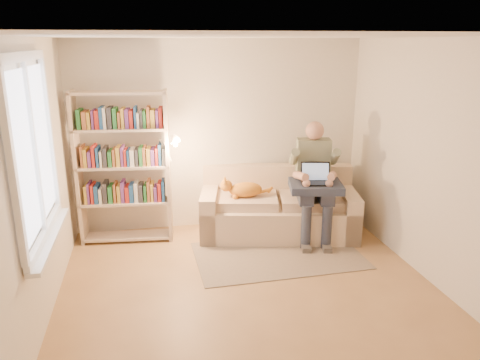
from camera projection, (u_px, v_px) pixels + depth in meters
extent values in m
plane|color=#997045|center=(256.00, 304.00, 4.75)|extent=(4.50, 4.50, 0.00)
cube|color=white|center=(258.00, 36.00, 4.01)|extent=(4.00, 4.50, 0.02)
cube|color=silver|center=(30.00, 195.00, 4.00)|extent=(0.02, 4.50, 2.60)
cube|color=silver|center=(448.00, 170.00, 4.76)|extent=(0.02, 4.50, 2.60)
cube|color=silver|center=(219.00, 136.00, 6.49)|extent=(4.00, 0.02, 2.60)
cube|color=silver|center=(365.00, 312.00, 2.27)|extent=(4.00, 0.02, 2.60)
plane|color=white|center=(33.00, 150.00, 4.09)|extent=(0.00, 1.50, 1.50)
cube|color=white|center=(22.00, 56.00, 3.87)|extent=(0.05, 1.50, 0.08)
cube|color=white|center=(45.00, 233.00, 4.32)|extent=(0.05, 1.50, 0.08)
cube|color=white|center=(34.00, 150.00, 4.09)|extent=(0.04, 0.05, 1.50)
cube|color=white|center=(50.00, 238.00, 4.34)|extent=(0.12, 1.52, 0.04)
cube|color=beige|center=(278.00, 219.00, 6.42)|extent=(2.23, 1.35, 0.44)
cube|color=beige|center=(277.00, 180.00, 6.64)|extent=(2.08, 0.64, 0.45)
cube|color=beige|center=(210.00, 212.00, 6.40)|extent=(0.40, 0.96, 0.63)
cube|color=beige|center=(347.00, 212.00, 6.39)|extent=(0.40, 0.96, 0.63)
cube|color=beige|center=(244.00, 200.00, 6.30)|extent=(1.00, 0.80, 0.13)
cube|color=beige|center=(314.00, 201.00, 6.29)|extent=(1.00, 0.80, 0.13)
cube|color=gray|center=(313.00, 161.00, 6.22)|extent=(0.48, 0.33, 0.60)
sphere|color=tan|center=(315.00, 131.00, 6.08)|extent=(0.24, 0.24, 0.24)
cube|color=#313544|center=(305.00, 194.00, 6.06)|extent=(0.27, 0.52, 0.19)
cube|color=#313544|center=(325.00, 194.00, 6.05)|extent=(0.27, 0.52, 0.19)
cylinder|color=#313544|center=(306.00, 227.00, 5.93)|extent=(0.13, 0.13, 0.58)
cylinder|color=#313544|center=(327.00, 227.00, 5.93)|extent=(0.13, 0.13, 0.58)
ellipsoid|color=#FFA331|center=(244.00, 190.00, 6.22)|extent=(0.49, 0.32, 0.20)
sphere|color=#FFA331|center=(225.00, 186.00, 6.16)|extent=(0.16, 0.16, 0.16)
cylinder|color=#FFA331|center=(262.00, 191.00, 6.28)|extent=(0.22, 0.09, 0.06)
cube|color=#262E43|center=(319.00, 186.00, 6.00)|extent=(0.76, 0.67, 0.10)
cube|color=black|center=(320.00, 183.00, 5.94)|extent=(0.42, 0.33, 0.02)
cube|color=black|center=(319.00, 171.00, 6.03)|extent=(0.39, 0.17, 0.24)
plane|color=#8CA5CC|center=(319.00, 171.00, 6.03)|extent=(0.36, 0.18, 0.32)
cube|color=beige|center=(78.00, 169.00, 5.94)|extent=(0.07, 0.30, 1.99)
cube|color=beige|center=(168.00, 167.00, 6.06)|extent=(0.07, 0.30, 1.99)
cube|color=beige|center=(129.00, 236.00, 6.27)|extent=(1.20, 0.42, 0.03)
cube|color=beige|center=(126.00, 202.00, 6.13)|extent=(1.20, 0.42, 0.03)
cube|color=beige|center=(123.00, 166.00, 5.99)|extent=(1.20, 0.42, 0.03)
cube|color=beige|center=(121.00, 129.00, 5.86)|extent=(1.20, 0.42, 0.03)
cube|color=beige|center=(118.00, 93.00, 5.73)|extent=(1.20, 0.42, 0.03)
cube|color=#B2261E|center=(125.00, 192.00, 6.09)|extent=(1.03, 0.34, 0.24)
cube|color=#1E4C8C|center=(123.00, 156.00, 5.96)|extent=(1.03, 0.34, 0.24)
cube|color=silver|center=(120.00, 118.00, 5.82)|extent=(1.03, 0.34, 0.24)
cylinder|color=white|center=(161.00, 162.00, 6.03)|extent=(0.11, 0.11, 0.04)
cone|color=white|center=(174.00, 141.00, 5.84)|extent=(0.14, 0.17, 0.17)
cube|color=gray|center=(278.00, 255.00, 5.80)|extent=(2.06, 1.25, 0.01)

